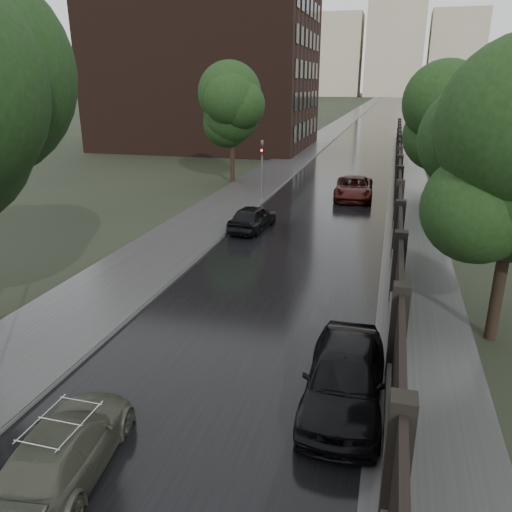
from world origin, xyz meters
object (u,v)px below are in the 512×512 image
object	(u,v)px
tree_left_far	(232,115)
traffic_light	(262,165)
volga_sedan	(65,449)
car_right_far	(354,188)
tree_right_b	(461,134)
hatchback_left	(252,218)
car_right_near	(345,376)
tree_right_c	(437,115)

from	to	relation	value
tree_left_far	traffic_light	distance (m)	6.84
volga_sedan	car_right_far	bearing A→B (deg)	-105.25
tree_right_b	traffic_light	distance (m)	12.44
traffic_light	tree_left_far	bearing A→B (deg)	126.47
tree_left_far	volga_sedan	world-z (taller)	tree_left_far
volga_sedan	tree_right_b	bearing A→B (deg)	-120.48
tree_right_b	traffic_light	world-z (taller)	tree_right_b
hatchback_left	car_right_near	bearing A→B (deg)	119.71
hatchback_left	car_right_far	size ratio (longest dim) A/B	0.75
tree_right_c	car_right_near	size ratio (longest dim) A/B	1.48
tree_right_c	traffic_light	world-z (taller)	tree_right_c
tree_left_far	volga_sedan	distance (m)	31.44
car_right_near	traffic_light	bearing A→B (deg)	108.90
tree_left_far	tree_right_b	world-z (taller)	tree_left_far
traffic_light	hatchback_left	size ratio (longest dim) A/B	0.99
traffic_light	volga_sedan	xyz separation A→B (m)	(2.50, -25.46, -1.79)
traffic_light	hatchback_left	distance (m)	7.58
car_right_near	hatchback_left	bearing A→B (deg)	113.12
tree_right_b	hatchback_left	world-z (taller)	tree_right_b
tree_right_c	traffic_light	size ratio (longest dim) A/B	1.75
tree_right_b	car_right_near	size ratio (longest dim) A/B	1.48
hatchback_left	car_right_near	world-z (taller)	car_right_near
tree_right_b	traffic_light	bearing A→B (deg)	165.76
hatchback_left	tree_left_far	bearing A→B (deg)	-61.69
tree_right_b	volga_sedan	size ratio (longest dim) A/B	1.67
volga_sedan	car_right_near	xyz separation A→B (m)	(5.20, 3.80, 0.20)
traffic_light	car_right_far	bearing A→B (deg)	18.09
tree_right_b	tree_right_c	distance (m)	18.00
hatchback_left	car_right_far	bearing A→B (deg)	-110.80
tree_right_b	volga_sedan	world-z (taller)	tree_right_b
tree_left_far	car_right_far	world-z (taller)	tree_left_far
tree_left_far	car_right_far	distance (m)	11.11
car_right_near	tree_left_far	bearing A→B (deg)	112.48
traffic_light	volga_sedan	size ratio (longest dim) A/B	0.95
tree_right_b	car_right_far	world-z (taller)	tree_right_b
tree_right_b	hatchback_left	bearing A→B (deg)	-157.81
hatchback_left	tree_right_c	bearing A→B (deg)	-109.22
tree_right_b	car_right_near	world-z (taller)	tree_right_b
car_right_far	volga_sedan	bearing A→B (deg)	-99.78
volga_sedan	car_right_far	distance (m)	27.64
tree_right_c	car_right_far	size ratio (longest dim) A/B	1.30
hatchback_left	car_right_near	distance (m)	15.74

